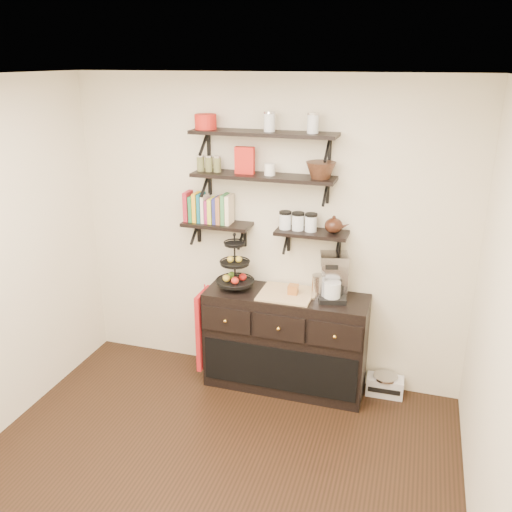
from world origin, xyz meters
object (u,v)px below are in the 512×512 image
Objects in this scene: fruit_stand at (235,270)px; radio at (385,385)px; sideboard at (285,341)px; coffee_maker at (334,277)px.

fruit_stand is 1.66m from radio.
sideboard reaches higher than radio.
radio is at bearing 4.79° from fruit_stand.
fruit_stand is 0.85m from coffee_maker.
coffee_maker is at bearing -171.02° from radio.
radio is (0.88, 0.12, -0.36)m from sideboard.
sideboard is at bearing 170.46° from coffee_maker.
coffee_maker is at bearing 1.65° from fruit_stand.
sideboard is 2.89× the size of fruit_stand.
sideboard is 0.96m from radio.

